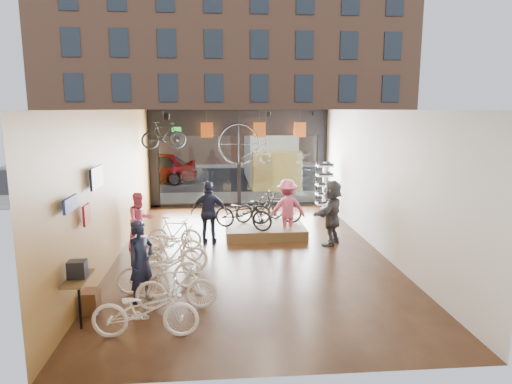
{
  "coord_description": "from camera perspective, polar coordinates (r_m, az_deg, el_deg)",
  "views": [
    {
      "loc": [
        -0.83,
        -11.96,
        3.82
      ],
      "look_at": [
        0.29,
        1.4,
        1.38
      ],
      "focal_mm": 32.0,
      "sensor_mm": 36.0,
      "label": 1
    }
  ],
  "objects": [
    {
      "name": "jersey_left",
      "position": [
        17.18,
        -6.16,
        7.7
      ],
      "size": [
        0.45,
        0.03,
        0.55
      ],
      "primitive_type": "cube",
      "color": "#CC5919",
      "rests_on": "ceiling"
    },
    {
      "name": "wall_merch",
      "position": [
        9.19,
        -20.83,
        -6.27
      ],
      "size": [
        0.4,
        2.4,
        2.6
      ],
      "primitive_type": null,
      "color": "navy",
      "rests_on": "wall_left"
    },
    {
      "name": "display_platform",
      "position": [
        14.11,
        1.12,
        -4.75
      ],
      "size": [
        2.4,
        1.8,
        0.3
      ],
      "primitive_type": "cube",
      "color": "brown",
      "rests_on": "ground_plane"
    },
    {
      "name": "floor_bike_3",
      "position": [
        10.86,
        -10.42,
        -7.65
      ],
      "size": [
        1.72,
        0.76,
        1.0
      ],
      "primitive_type": "imported",
      "rotation": [
        0.0,
        0.0,
        1.75
      ],
      "color": "white",
      "rests_on": "ground_plane"
    },
    {
      "name": "display_bike_right",
      "position": [
        14.51,
        0.51,
        -1.86
      ],
      "size": [
        1.84,
        1.22,
        0.91
      ],
      "primitive_type": "imported",
      "rotation": [
        0.0,
        0.0,
        1.96
      ],
      "color": "black",
      "rests_on": "display_platform"
    },
    {
      "name": "customer_5",
      "position": [
        13.13,
        9.44,
        -2.53
      ],
      "size": [
        1.38,
        1.75,
        1.86
      ],
      "primitive_type": "imported",
      "rotation": [
        0.0,
        0.0,
        4.15
      ],
      "color": "#3F3F44",
      "rests_on": "ground_plane"
    },
    {
      "name": "street_car",
      "position": [
        24.4,
        -13.04,
        2.98
      ],
      "size": [
        4.77,
        1.92,
        1.63
      ],
      "primitive_type": "imported",
      "rotation": [
        0.0,
        0.0,
        -1.57
      ],
      "color": "gray",
      "rests_on": "street_road"
    },
    {
      "name": "floor_bike_5",
      "position": [
        12.78,
        -10.15,
        -5.09
      ],
      "size": [
        1.58,
        0.74,
        0.91
      ],
      "primitive_type": "imported",
      "rotation": [
        0.0,
        0.0,
        1.36
      ],
      "color": "white",
      "rests_on": "ground_plane"
    },
    {
      "name": "sunglasses_rack",
      "position": [
        16.49,
        8.52,
        0.31
      ],
      "size": [
        0.7,
        0.63,
        1.97
      ],
      "primitive_type": null,
      "rotation": [
        0.0,
        0.0,
        0.3
      ],
      "color": "white",
      "rests_on": "ground_plane"
    },
    {
      "name": "ceiling",
      "position": [
        11.99,
        -0.84,
        10.33
      ],
      "size": [
        7.0,
        12.0,
        0.04
      ],
      "primitive_type": "cube",
      "color": "black",
      "rests_on": "ground"
    },
    {
      "name": "box_truck",
      "position": [
        23.25,
        1.9,
        4.29
      ],
      "size": [
        2.33,
        6.99,
        2.75
      ],
      "primitive_type": null,
      "color": "silver",
      "rests_on": "street_road"
    },
    {
      "name": "jersey_right",
      "position": [
        17.46,
        5.52,
        7.75
      ],
      "size": [
        0.45,
        0.03,
        0.55
      ],
      "primitive_type": "cube",
      "color": "#CC5919",
      "rests_on": "ceiling"
    },
    {
      "name": "wall_back",
      "position": [
        6.3,
        3.05,
        -7.41
      ],
      "size": [
        7.0,
        0.04,
        3.8
      ],
      "primitive_type": "cube",
      "color": "beige",
      "rests_on": "ground"
    },
    {
      "name": "street_road",
      "position": [
        27.25,
        -3.02,
        2.23
      ],
      "size": [
        30.0,
        18.0,
        0.02
      ],
      "primitive_type": "cube",
      "color": "black",
      "rests_on": "ground"
    },
    {
      "name": "customer_1",
      "position": [
        13.03,
        -14.27,
        -3.46
      ],
      "size": [
        0.96,
        0.92,
        1.57
      ],
      "primitive_type": "imported",
      "rotation": [
        0.0,
        0.0,
        0.61
      ],
      "color": "#CC4C72",
      "rests_on": "ground_plane"
    },
    {
      "name": "customer_0",
      "position": [
        9.42,
        -14.16,
        -8.44
      ],
      "size": [
        0.7,
        0.73,
        1.68
      ],
      "primitive_type": "imported",
      "rotation": [
        0.0,
        0.0,
        0.89
      ],
      "color": "#161C33",
      "rests_on": "ground_plane"
    },
    {
      "name": "customer_2",
      "position": [
        13.07,
        -5.86,
        -2.61
      ],
      "size": [
        1.11,
        0.57,
        1.81
      ],
      "primitive_type": "imported",
      "rotation": [
        0.0,
        0.0,
        3.01
      ],
      "color": "#161C33",
      "rests_on": "ground_plane"
    },
    {
      "name": "ground_plane",
      "position": [
        12.59,
        -0.8,
        -7.43
      ],
      "size": [
        7.0,
        12.0,
        0.04
      ],
      "primitive_type": "cube",
      "color": "black",
      "rests_on": "ground"
    },
    {
      "name": "hung_bike",
      "position": [
        16.29,
        -11.45,
        6.98
      ],
      "size": [
        1.64,
        0.96,
        0.95
      ],
      "primitive_type": "imported",
      "rotation": [
        0.0,
        0.0,
        1.92
      ],
      "color": "black",
      "rests_on": "ceiling"
    },
    {
      "name": "display_bike_left",
      "position": [
        13.51,
        -1.61,
        -2.66
      ],
      "size": [
        1.93,
        1.45,
        0.97
      ],
      "primitive_type": "imported",
      "rotation": [
        0.0,
        0.0,
        1.07
      ],
      "color": "black",
      "rests_on": "display_platform"
    },
    {
      "name": "floor_bike_4",
      "position": [
        11.97,
        -10.37,
        -6.27
      ],
      "size": [
        1.75,
        1.02,
        0.87
      ],
      "primitive_type": "imported",
      "rotation": [
        0.0,
        0.0,
        1.28
      ],
      "color": "white",
      "rests_on": "ground_plane"
    },
    {
      "name": "storefront",
      "position": [
        18.08,
        -2.15,
        4.23
      ],
      "size": [
        7.0,
        0.26,
        3.8
      ],
      "primitive_type": null,
      "color": "black",
      "rests_on": "ground"
    },
    {
      "name": "opposite_building",
      "position": [
        33.62,
        -3.51,
        15.73
      ],
      "size": [
        26.0,
        5.0,
        14.0
      ],
      "primitive_type": "cube",
      "color": "brown",
      "rests_on": "ground"
    },
    {
      "name": "exit_sign",
      "position": [
        17.93,
        -9.91,
        7.71
      ],
      "size": [
        0.35,
        0.06,
        0.18
      ],
      "primitive_type": "cube",
      "color": "#198C26",
      "rests_on": "storefront"
    },
    {
      "name": "jersey_mid",
      "position": [
        17.25,
        0.45,
        7.77
      ],
      "size": [
        0.45,
        0.03,
        0.55
      ],
      "primitive_type": "cube",
      "color": "#CC5919",
      "rests_on": "ceiling"
    },
    {
      "name": "display_bike_mid",
      "position": [
        14.11,
        2.59,
        -2.11
      ],
      "size": [
        1.63,
        0.54,
        0.97
      ],
      "primitive_type": "imported",
      "rotation": [
        0.0,
        0.0,
        1.63
      ],
      "color": "black",
      "rests_on": "display_platform"
    },
    {
      "name": "sidewalk_near",
      "position": [
        19.55,
        -2.28,
        -0.77
      ],
      "size": [
        30.0,
        2.4,
        0.12
      ],
      "primitive_type": "cube",
      "color": "slate",
      "rests_on": "ground"
    },
    {
      "name": "floor_bike_0",
      "position": [
        8.16,
        -13.67,
        -14.18
      ],
      "size": [
        1.83,
        0.71,
        0.95
      ],
      "primitive_type": "imported",
      "rotation": [
        0.0,
        0.0,
        1.53
      ],
      "color": "white",
      "rests_on": "ground_plane"
    },
    {
      "name": "floor_bike_1",
      "position": [
        9.05,
        -9.97,
        -11.57
      ],
      "size": [
        1.57,
        0.48,
        0.94
      ],
      "primitive_type": "imported",
      "rotation": [
        0.0,
        0.0,
        1.6
      ],
      "color": "white",
      "rests_on": "ground_plane"
    },
    {
      "name": "sidewalk_far",
      "position": [
        31.2,
        -3.26,
        3.39
      ],
      "size": [
        30.0,
        2.0,
        0.12
      ],
      "primitive_type": "cube",
      "color": "slate",
      "rests_on": "ground"
    },
    {
      "name": "wall_left",
      "position": [
        12.41,
        -17.26,
        0.96
      ],
      "size": [
        0.04,
        12.0,
        3.8
      ],
      "primitive_type": "cube",
      "color": "olive",
      "rests_on": "ground"
    },
    {
      "name": "customer_3",
      "position": [
        13.76,
        3.92,
        -2.05
      ],
      "size": [
        1.19,
        0.77,
        1.75
      ],
      "primitive_type": "imported",
      "rotation": [
        0.0,
        0.0,
        3.25
      ],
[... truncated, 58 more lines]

